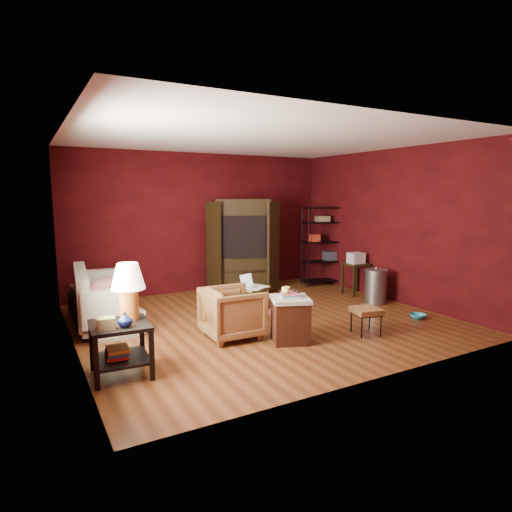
% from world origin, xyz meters
% --- Properties ---
extents(room, '(5.54, 5.04, 2.84)m').
position_xyz_m(room, '(-0.04, -0.01, 1.40)').
color(room, brown).
rests_on(room, ground).
extents(sofa, '(0.67, 1.89, 0.72)m').
position_xyz_m(sofa, '(-2.23, 1.02, 0.36)').
color(sofa, '#AFB69D').
rests_on(sofa, ground).
extents(armchair, '(0.73, 0.77, 0.77)m').
position_xyz_m(armchair, '(-0.77, -0.52, 0.39)').
color(armchair, black).
rests_on(armchair, ground).
extents(pet_bowl_steel, '(0.23, 0.13, 0.23)m').
position_xyz_m(pet_bowl_steel, '(1.78, -0.47, 0.11)').
color(pet_bowl_steel, silver).
rests_on(pet_bowl_steel, ground).
extents(pet_bowl_turquoise, '(0.26, 0.14, 0.25)m').
position_xyz_m(pet_bowl_turquoise, '(2.22, -1.16, 0.12)').
color(pet_bowl_turquoise, '#29A2BF').
rests_on(pet_bowl_turquoise, ground).
extents(vase, '(0.18, 0.19, 0.15)m').
position_xyz_m(vase, '(-2.37, -1.23, 0.66)').
color(vase, '#0D1644').
rests_on(vase, side_table).
extents(mug, '(0.14, 0.13, 0.11)m').
position_xyz_m(mug, '(-0.24, -1.06, 0.73)').
color(mug, '#F8E379').
rests_on(mug, hamper).
extents(side_table, '(0.66, 0.66, 1.23)m').
position_xyz_m(side_table, '(-2.33, -1.02, 0.74)').
color(side_table, black).
rests_on(side_table, ground).
extents(sofa_cushions, '(0.92, 1.95, 0.79)m').
position_xyz_m(sofa_cushions, '(-2.27, 0.99, 0.39)').
color(sofa_cushions, '#AFB69D').
rests_on(sofa_cushions, sofa).
extents(hamper, '(0.64, 0.64, 0.70)m').
position_xyz_m(hamper, '(-0.16, -1.05, 0.32)').
color(hamper, '#3F1B0E').
rests_on(hamper, ground).
extents(footstool, '(0.45, 0.45, 0.38)m').
position_xyz_m(footstool, '(0.94, -1.33, 0.33)').
color(footstool, black).
rests_on(footstool, ground).
extents(rug_round, '(1.42, 1.42, 0.01)m').
position_xyz_m(rug_round, '(0.21, 0.80, 0.01)').
color(rug_round, beige).
rests_on(rug_round, ground).
extents(rug_oriental, '(1.44, 1.10, 0.01)m').
position_xyz_m(rug_oriental, '(0.15, 0.86, 0.02)').
color(rug_oriental, '#501519').
rests_on(rug_oriental, ground).
extents(laptop_desk, '(0.63, 0.56, 0.66)m').
position_xyz_m(laptop_desk, '(0.02, 0.38, 0.41)').
color(laptop_desk, olive).
rests_on(laptop_desk, ground).
extents(tv_armoire, '(1.37, 1.11, 1.88)m').
position_xyz_m(tv_armoire, '(0.68, 1.99, 0.98)').
color(tv_armoire, black).
rests_on(tv_armoire, ground).
extents(wire_shelving, '(0.89, 0.52, 1.71)m').
position_xyz_m(wire_shelving, '(2.48, 1.69, 0.94)').
color(wire_shelving, black).
rests_on(wire_shelving, ground).
extents(small_stand, '(0.44, 0.44, 0.84)m').
position_xyz_m(small_stand, '(2.48, 0.61, 0.63)').
color(small_stand, black).
rests_on(small_stand, ground).
extents(trash_can, '(0.55, 0.55, 0.67)m').
position_xyz_m(trash_can, '(2.34, -0.09, 0.32)').
color(trash_can, gray).
rests_on(trash_can, ground).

